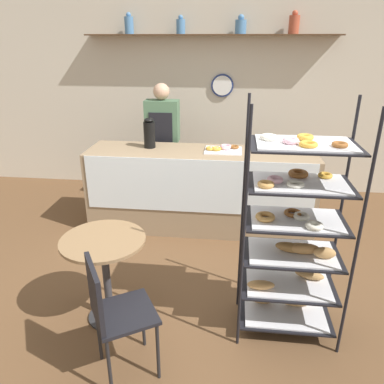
{
  "coord_description": "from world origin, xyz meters",
  "views": [
    {
      "loc": [
        0.37,
        -2.74,
        2.15
      ],
      "look_at": [
        0.0,
        0.47,
        0.81
      ],
      "focal_mm": 35.0,
      "sensor_mm": 36.0,
      "label": 1
    }
  ],
  "objects_px": {
    "pastry_rack": "(294,236)",
    "cafe_table": "(105,260)",
    "person_worker": "(163,142)",
    "donut_tray_counter": "(222,149)",
    "cafe_chair": "(111,308)",
    "coffee_carafe": "(149,133)"
  },
  "relations": [
    {
      "from": "pastry_rack",
      "to": "cafe_table",
      "type": "relative_size",
      "value": 2.44
    },
    {
      "from": "person_worker",
      "to": "pastry_rack",
      "type": "bearing_deg",
      "value": -57.9
    },
    {
      "from": "donut_tray_counter",
      "to": "cafe_table",
      "type": "bearing_deg",
      "value": -115.22
    },
    {
      "from": "pastry_rack",
      "to": "cafe_chair",
      "type": "distance_m",
      "value": 1.36
    },
    {
      "from": "person_worker",
      "to": "coffee_carafe",
      "type": "bearing_deg",
      "value": -97.75
    },
    {
      "from": "cafe_table",
      "to": "pastry_rack",
      "type": "bearing_deg",
      "value": 2.21
    },
    {
      "from": "donut_tray_counter",
      "to": "pastry_rack",
      "type": "bearing_deg",
      "value": -70.78
    },
    {
      "from": "cafe_chair",
      "to": "donut_tray_counter",
      "type": "height_order",
      "value": "donut_tray_counter"
    },
    {
      "from": "pastry_rack",
      "to": "person_worker",
      "type": "height_order",
      "value": "pastry_rack"
    },
    {
      "from": "coffee_carafe",
      "to": "person_worker",
      "type": "bearing_deg",
      "value": 82.25
    },
    {
      "from": "cafe_table",
      "to": "cafe_chair",
      "type": "distance_m",
      "value": 0.58
    },
    {
      "from": "pastry_rack",
      "to": "coffee_carafe",
      "type": "distance_m",
      "value": 2.27
    },
    {
      "from": "person_worker",
      "to": "donut_tray_counter",
      "type": "relative_size",
      "value": 3.9
    },
    {
      "from": "pastry_rack",
      "to": "donut_tray_counter",
      "type": "xyz_separation_m",
      "value": [
        -0.59,
        1.7,
        0.15
      ]
    },
    {
      "from": "cafe_table",
      "to": "coffee_carafe",
      "type": "height_order",
      "value": "coffee_carafe"
    },
    {
      "from": "pastry_rack",
      "to": "person_worker",
      "type": "relative_size",
      "value": 1.1
    },
    {
      "from": "person_worker",
      "to": "coffee_carafe",
      "type": "xyz_separation_m",
      "value": [
        -0.06,
        -0.47,
        0.23
      ]
    },
    {
      "from": "coffee_carafe",
      "to": "donut_tray_counter",
      "type": "distance_m",
      "value": 0.86
    },
    {
      "from": "pastry_rack",
      "to": "donut_tray_counter",
      "type": "height_order",
      "value": "pastry_rack"
    },
    {
      "from": "cafe_chair",
      "to": "donut_tray_counter",
      "type": "xyz_separation_m",
      "value": [
        0.6,
        2.29,
        0.42
      ]
    },
    {
      "from": "cafe_chair",
      "to": "coffee_carafe",
      "type": "xyz_separation_m",
      "value": [
        -0.25,
        2.32,
        0.57
      ]
    },
    {
      "from": "person_worker",
      "to": "cafe_chair",
      "type": "distance_m",
      "value": 2.81
    }
  ]
}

